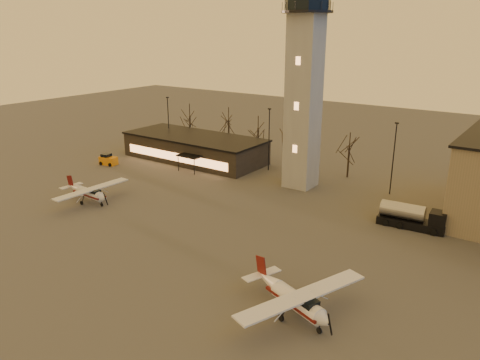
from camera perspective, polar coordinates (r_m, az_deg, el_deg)
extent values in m
plane|color=#42403D|center=(47.17, -10.55, -10.24)|extent=(220.00, 220.00, 0.00)
cube|color=gray|center=(66.65, 7.73, 9.14)|extent=(4.00, 4.00, 24.00)
cylinder|color=black|center=(65.91, 8.20, 19.63)|extent=(6.80, 6.80, 0.30)
cube|color=black|center=(82.51, -5.53, 3.83)|extent=(25.00, 10.00, 4.00)
cube|color=black|center=(82.02, -5.58, 5.29)|extent=(25.40, 10.40, 0.30)
cube|color=#F09A54|center=(79.02, -7.89, 2.81)|extent=(22.00, 0.08, 1.40)
cube|color=black|center=(75.44, -6.20, 2.93)|extent=(4.00, 2.00, 0.20)
cylinder|color=black|center=(88.58, -8.70, 6.68)|extent=(0.16, 0.16, 10.00)
cube|color=black|center=(87.75, -8.85, 9.91)|extent=(0.50, 0.25, 0.18)
cylinder|color=black|center=(75.28, 3.55, 4.85)|extent=(0.16, 0.16, 10.00)
cube|color=black|center=(74.30, 3.62, 8.65)|extent=(0.50, 0.25, 0.18)
cylinder|color=black|center=(67.27, 18.17, 2.38)|extent=(0.16, 0.16, 10.00)
cube|color=black|center=(66.17, 18.59, 6.59)|extent=(0.50, 0.25, 0.18)
cylinder|color=black|center=(93.32, -6.08, 6.02)|extent=(0.28, 0.28, 5.74)
cylinder|color=black|center=(83.89, 2.20, 4.58)|extent=(0.28, 0.28, 5.25)
cylinder|color=black|center=(75.95, 6.24, 3.41)|extent=(0.28, 0.28, 6.16)
cylinder|color=black|center=(74.12, 13.07, 2.20)|extent=(0.28, 0.28, 4.97)
cylinder|color=black|center=(89.91, -1.38, 5.62)|extent=(0.28, 0.28, 5.60)
cylinder|color=silver|center=(38.62, 7.04, -14.54)|extent=(5.28, 3.14, 1.44)
cone|color=silver|center=(36.82, 10.22, -16.51)|extent=(1.42, 1.64, 1.38)
cone|color=silver|center=(41.00, 3.52, -12.07)|extent=(2.92, 2.08, 1.22)
cube|color=black|center=(37.67, 8.21, -14.62)|extent=(1.97, 1.67, 0.78)
cube|color=#530F0B|center=(38.79, 6.82, -14.47)|extent=(6.13, 3.49, 0.24)
cube|color=silver|center=(37.82, 7.66, -13.80)|extent=(5.83, 12.01, 0.16)
cube|color=silver|center=(41.63, 2.67, -11.38)|extent=(2.22, 3.78, 0.09)
cube|color=#530F0B|center=(41.34, 2.60, -10.38)|extent=(1.47, 0.62, 1.88)
cylinder|color=silver|center=(64.93, -17.79, -1.61)|extent=(4.61, 1.44, 1.29)
cone|color=silver|center=(62.84, -16.37, -2.12)|extent=(0.94, 1.26, 1.23)
cone|color=silver|center=(67.57, -19.47, -0.89)|extent=(2.42, 1.17, 1.09)
cube|color=black|center=(64.01, -17.31, -1.42)|extent=(1.52, 1.09, 0.70)
cube|color=#500B0B|center=(65.10, -17.89, -1.62)|extent=(5.41, 1.51, 0.22)
cube|color=silver|center=(64.29, -17.60, -1.05)|extent=(1.85, 10.98, 0.14)
cube|color=silver|center=(68.26, -19.90, -0.66)|extent=(1.00, 3.31, 0.08)
cube|color=#500B0B|center=(68.14, -20.01, -0.09)|extent=(1.38, 0.13, 1.69)
cube|color=black|center=(58.07, 20.12, -4.99)|extent=(7.67, 2.69, 0.97)
cube|color=black|center=(57.27, 23.01, -4.37)|extent=(1.92, 2.16, 1.59)
cube|color=black|center=(57.11, 23.66, -4.23)|extent=(0.21, 1.68, 0.89)
cylinder|color=#A0A0A5|center=(57.74, 19.23, -3.55)|extent=(5.09, 2.23, 1.86)
cube|color=orange|center=(82.49, -15.74, 2.28)|extent=(3.14, 2.03, 1.36)
cube|color=black|center=(82.55, -15.99, 2.83)|extent=(1.57, 1.57, 0.78)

